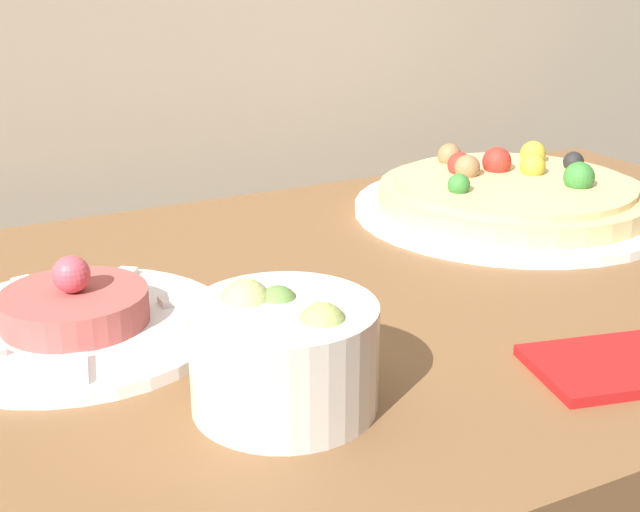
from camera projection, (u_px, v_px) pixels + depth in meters
name	position (u px, v px, depth m)	size (l,w,h in m)	color
dining_table	(298.00, 430.00, 0.80)	(1.22, 0.64, 0.77)	brown
pizza_plate	(513.00, 197.00, 0.98)	(0.35, 0.35, 0.06)	white
tartare_plate	(76.00, 319.00, 0.69)	(0.24, 0.24, 0.06)	white
small_bowl	(284.00, 353.00, 0.58)	(0.12, 0.12, 0.08)	silver
napkin	(629.00, 364.00, 0.64)	(0.16, 0.11, 0.01)	red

